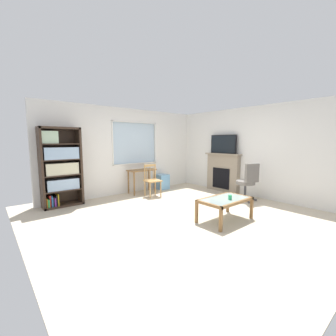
{
  "coord_description": "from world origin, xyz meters",
  "views": [
    {
      "loc": [
        -3.28,
        -3.39,
        1.57
      ],
      "look_at": [
        0.02,
        0.54,
        0.93
      ],
      "focal_mm": 23.45,
      "sensor_mm": 36.0,
      "label": 1
    }
  ],
  "objects_px": {
    "desk_under_window": "(142,174)",
    "coffee_table": "(225,202)",
    "wooden_chair": "(152,180)",
    "office_chair": "(248,180)",
    "fireplace": "(223,172)",
    "bookshelf": "(60,166)",
    "sippy_cup": "(230,197)",
    "plastic_drawer_unit": "(162,182)",
    "tv": "(223,144)"
  },
  "relations": [
    {
      "from": "desk_under_window",
      "to": "wooden_chair",
      "type": "distance_m",
      "value": 0.53
    },
    {
      "from": "bookshelf",
      "to": "fireplace",
      "type": "height_order",
      "value": "bookshelf"
    },
    {
      "from": "wooden_chair",
      "to": "coffee_table",
      "type": "relative_size",
      "value": 0.84
    },
    {
      "from": "desk_under_window",
      "to": "plastic_drawer_unit",
      "type": "relative_size",
      "value": 1.74
    },
    {
      "from": "desk_under_window",
      "to": "tv",
      "type": "relative_size",
      "value": 0.93
    },
    {
      "from": "bookshelf",
      "to": "wooden_chair",
      "type": "xyz_separation_m",
      "value": [
        2.25,
        -0.62,
        -0.5
      ]
    },
    {
      "from": "tv",
      "to": "sippy_cup",
      "type": "xyz_separation_m",
      "value": [
        -2.09,
        -1.71,
        -0.98
      ]
    },
    {
      "from": "tv",
      "to": "sippy_cup",
      "type": "bearing_deg",
      "value": -140.74
    },
    {
      "from": "desk_under_window",
      "to": "fireplace",
      "type": "relative_size",
      "value": 0.7
    },
    {
      "from": "bookshelf",
      "to": "office_chair",
      "type": "xyz_separation_m",
      "value": [
        3.84,
        -2.66,
        -0.41
      ]
    },
    {
      "from": "wooden_chair",
      "to": "office_chair",
      "type": "distance_m",
      "value": 2.59
    },
    {
      "from": "desk_under_window",
      "to": "plastic_drawer_unit",
      "type": "distance_m",
      "value": 0.88
    },
    {
      "from": "desk_under_window",
      "to": "fireplace",
      "type": "bearing_deg",
      "value": -34.36
    },
    {
      "from": "tv",
      "to": "wooden_chair",
      "type": "bearing_deg",
      "value": 156.14
    },
    {
      "from": "wooden_chair",
      "to": "fireplace",
      "type": "relative_size",
      "value": 0.75
    },
    {
      "from": "wooden_chair",
      "to": "plastic_drawer_unit",
      "type": "xyz_separation_m",
      "value": [
        0.8,
        0.56,
        -0.22
      ]
    },
    {
      "from": "bookshelf",
      "to": "office_chair",
      "type": "height_order",
      "value": "bookshelf"
    },
    {
      "from": "office_chair",
      "to": "sippy_cup",
      "type": "relative_size",
      "value": 11.11
    },
    {
      "from": "plastic_drawer_unit",
      "to": "office_chair",
      "type": "bearing_deg",
      "value": -73.12
    },
    {
      "from": "desk_under_window",
      "to": "sippy_cup",
      "type": "distance_m",
      "value": 3.13
    },
    {
      "from": "wooden_chair",
      "to": "office_chair",
      "type": "bearing_deg",
      "value": -52.1
    },
    {
      "from": "bookshelf",
      "to": "plastic_drawer_unit",
      "type": "xyz_separation_m",
      "value": [
        3.04,
        -0.06,
        -0.73
      ]
    },
    {
      "from": "sippy_cup",
      "to": "office_chair",
      "type": "bearing_deg",
      "value": 19.52
    },
    {
      "from": "plastic_drawer_unit",
      "to": "sippy_cup",
      "type": "bearing_deg",
      "value": -104.81
    },
    {
      "from": "wooden_chair",
      "to": "fireplace",
      "type": "bearing_deg",
      "value": -23.68
    },
    {
      "from": "fireplace",
      "to": "tv",
      "type": "relative_size",
      "value": 1.33
    },
    {
      "from": "fireplace",
      "to": "sippy_cup",
      "type": "distance_m",
      "value": 2.72
    },
    {
      "from": "fireplace",
      "to": "sippy_cup",
      "type": "xyz_separation_m",
      "value": [
        -2.11,
        -1.71,
        -0.1
      ]
    },
    {
      "from": "fireplace",
      "to": "office_chair",
      "type": "xyz_separation_m",
      "value": [
        -0.48,
        -1.13,
        -0.04
      ]
    },
    {
      "from": "plastic_drawer_unit",
      "to": "tv",
      "type": "xyz_separation_m",
      "value": [
        1.25,
        -1.47,
        1.23
      ]
    },
    {
      "from": "wooden_chair",
      "to": "bookshelf",
      "type": "bearing_deg",
      "value": 164.55
    },
    {
      "from": "desk_under_window",
      "to": "office_chair",
      "type": "relative_size",
      "value": 0.84
    },
    {
      "from": "wooden_chair",
      "to": "desk_under_window",
      "type": "bearing_deg",
      "value": 91.15
    },
    {
      "from": "desk_under_window",
      "to": "tv",
      "type": "xyz_separation_m",
      "value": [
        2.06,
        -1.42,
        0.89
      ]
    },
    {
      "from": "bookshelf",
      "to": "tv",
      "type": "height_order",
      "value": "bookshelf"
    },
    {
      "from": "plastic_drawer_unit",
      "to": "office_chair",
      "type": "distance_m",
      "value": 2.74
    },
    {
      "from": "tv",
      "to": "office_chair",
      "type": "xyz_separation_m",
      "value": [
        -0.46,
        -1.13,
        -0.92
      ]
    },
    {
      "from": "bookshelf",
      "to": "wooden_chair",
      "type": "distance_m",
      "value": 2.38
    },
    {
      "from": "plastic_drawer_unit",
      "to": "wooden_chair",
      "type": "bearing_deg",
      "value": -144.73
    },
    {
      "from": "sippy_cup",
      "to": "coffee_table",
      "type": "bearing_deg",
      "value": 92.99
    },
    {
      "from": "plastic_drawer_unit",
      "to": "fireplace",
      "type": "distance_m",
      "value": 1.98
    },
    {
      "from": "office_chair",
      "to": "bookshelf",
      "type": "bearing_deg",
      "value": 145.24
    },
    {
      "from": "wooden_chair",
      "to": "coffee_table",
      "type": "height_order",
      "value": "wooden_chair"
    },
    {
      "from": "tv",
      "to": "office_chair",
      "type": "bearing_deg",
      "value": -112.2
    },
    {
      "from": "desk_under_window",
      "to": "bookshelf",
      "type": "bearing_deg",
      "value": 177.26
    },
    {
      "from": "wooden_chair",
      "to": "sippy_cup",
      "type": "relative_size",
      "value": 10.0
    },
    {
      "from": "office_chair",
      "to": "sippy_cup",
      "type": "distance_m",
      "value": 1.73
    },
    {
      "from": "desk_under_window",
      "to": "coffee_table",
      "type": "bearing_deg",
      "value": -90.74
    },
    {
      "from": "wooden_chair",
      "to": "fireplace",
      "type": "height_order",
      "value": "fireplace"
    },
    {
      "from": "bookshelf",
      "to": "desk_under_window",
      "type": "relative_size",
      "value": 2.25
    }
  ]
}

